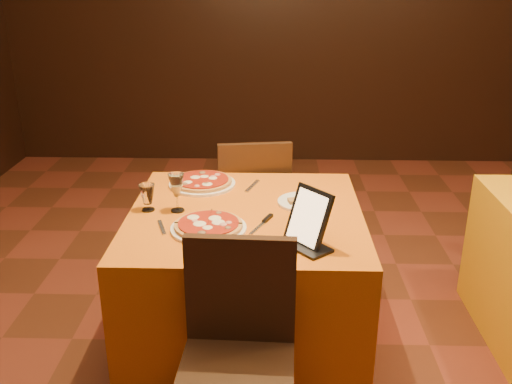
{
  "coord_description": "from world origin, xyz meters",
  "views": [
    {
      "loc": [
        -0.45,
        -2.04,
        1.83
      ],
      "look_at": [
        -0.53,
        0.4,
        0.86
      ],
      "focal_mm": 40.0,
      "sensor_mm": 36.0,
      "label": 1
    }
  ],
  "objects_px": {
    "main_table": "(246,281)",
    "wine_glass": "(177,192)",
    "chair_main_near": "(236,373)",
    "tablet": "(309,217)",
    "pizza_near": "(209,227)",
    "water_glass": "(147,198)",
    "chair_main_far": "(252,205)",
    "pizza_far": "(202,182)"
  },
  "relations": [
    {
      "from": "pizza_far",
      "to": "wine_glass",
      "type": "relative_size",
      "value": 1.85
    },
    {
      "from": "chair_main_far",
      "to": "tablet",
      "type": "distance_m",
      "value": 1.21
    },
    {
      "from": "pizza_near",
      "to": "pizza_far",
      "type": "distance_m",
      "value": 0.56
    },
    {
      "from": "chair_main_near",
      "to": "wine_glass",
      "type": "height_order",
      "value": "wine_glass"
    },
    {
      "from": "main_table",
      "to": "water_glass",
      "type": "bearing_deg",
      "value": 179.15
    },
    {
      "from": "wine_glass",
      "to": "chair_main_near",
      "type": "bearing_deg",
      "value": -67.78
    },
    {
      "from": "pizza_near",
      "to": "wine_glass",
      "type": "xyz_separation_m",
      "value": [
        -0.17,
        0.2,
        0.08
      ]
    },
    {
      "from": "tablet",
      "to": "pizza_near",
      "type": "bearing_deg",
      "value": -145.98
    },
    {
      "from": "water_glass",
      "to": "tablet",
      "type": "distance_m",
      "value": 0.81
    },
    {
      "from": "main_table",
      "to": "water_glass",
      "type": "height_order",
      "value": "water_glass"
    },
    {
      "from": "main_table",
      "to": "chair_main_near",
      "type": "distance_m",
      "value": 0.79
    },
    {
      "from": "main_table",
      "to": "chair_main_near",
      "type": "xyz_separation_m",
      "value": [
        -0.0,
        -0.79,
        0.08
      ]
    },
    {
      "from": "chair_main_far",
      "to": "pizza_near",
      "type": "relative_size",
      "value": 2.72
    },
    {
      "from": "chair_main_near",
      "to": "water_glass",
      "type": "height_order",
      "value": "chair_main_near"
    },
    {
      "from": "main_table",
      "to": "pizza_near",
      "type": "distance_m",
      "value": 0.46
    },
    {
      "from": "chair_main_far",
      "to": "water_glass",
      "type": "height_order",
      "value": "chair_main_far"
    },
    {
      "from": "main_table",
      "to": "pizza_near",
      "type": "height_order",
      "value": "pizza_near"
    },
    {
      "from": "wine_glass",
      "to": "chair_main_far",
      "type": "bearing_deg",
      "value": 67.5
    },
    {
      "from": "chair_main_near",
      "to": "wine_glass",
      "type": "distance_m",
      "value": 0.94
    },
    {
      "from": "chair_main_near",
      "to": "tablet",
      "type": "xyz_separation_m",
      "value": [
        0.28,
        0.47,
        0.41
      ]
    },
    {
      "from": "pizza_far",
      "to": "chair_main_near",
      "type": "bearing_deg",
      "value": -77.75
    },
    {
      "from": "chair_main_near",
      "to": "pizza_far",
      "type": "distance_m",
      "value": 1.2
    },
    {
      "from": "water_glass",
      "to": "chair_main_far",
      "type": "bearing_deg",
      "value": 59.07
    },
    {
      "from": "pizza_far",
      "to": "water_glass",
      "type": "xyz_separation_m",
      "value": [
        -0.22,
        -0.34,
        0.05
      ]
    },
    {
      "from": "water_glass",
      "to": "tablet",
      "type": "bearing_deg",
      "value": -23.81
    },
    {
      "from": "main_table",
      "to": "tablet",
      "type": "bearing_deg",
      "value": -49.23
    },
    {
      "from": "main_table",
      "to": "chair_main_far",
      "type": "height_order",
      "value": "chair_main_far"
    },
    {
      "from": "chair_main_near",
      "to": "water_glass",
      "type": "bearing_deg",
      "value": 122.62
    },
    {
      "from": "main_table",
      "to": "chair_main_far",
      "type": "relative_size",
      "value": 1.21
    },
    {
      "from": "chair_main_far",
      "to": "pizza_far",
      "type": "xyz_separation_m",
      "value": [
        -0.25,
        -0.43,
        0.31
      ]
    },
    {
      "from": "chair_main_far",
      "to": "tablet",
      "type": "xyz_separation_m",
      "value": [
        0.28,
        -1.1,
        0.41
      ]
    },
    {
      "from": "wine_glass",
      "to": "pizza_near",
      "type": "bearing_deg",
      "value": -50.28
    },
    {
      "from": "pizza_far",
      "to": "chair_main_far",
      "type": "bearing_deg",
      "value": 60.2
    },
    {
      "from": "tablet",
      "to": "main_table",
      "type": "bearing_deg",
      "value": -179.68
    },
    {
      "from": "pizza_far",
      "to": "pizza_near",
      "type": "bearing_deg",
      "value": -80.4
    },
    {
      "from": "chair_main_far",
      "to": "water_glass",
      "type": "bearing_deg",
      "value": 51.11
    },
    {
      "from": "main_table",
      "to": "tablet",
      "type": "height_order",
      "value": "tablet"
    },
    {
      "from": "chair_main_near",
      "to": "wine_glass",
      "type": "bearing_deg",
      "value": 114.52
    },
    {
      "from": "water_glass",
      "to": "chair_main_near",
      "type": "bearing_deg",
      "value": -59.67
    },
    {
      "from": "main_table",
      "to": "chair_main_near",
      "type": "bearing_deg",
      "value": -90.0
    },
    {
      "from": "water_glass",
      "to": "pizza_far",
      "type": "bearing_deg",
      "value": 57.69
    },
    {
      "from": "main_table",
      "to": "wine_glass",
      "type": "height_order",
      "value": "wine_glass"
    }
  ]
}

